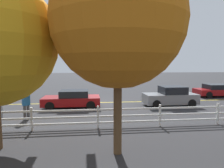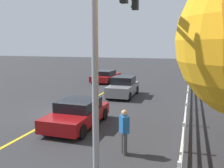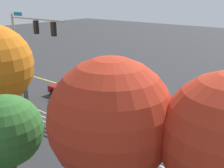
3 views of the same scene
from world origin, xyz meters
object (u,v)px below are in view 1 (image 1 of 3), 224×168
car_0 (219,90)px  car_1 (170,97)px  tree_5 (118,22)px  car_2 (72,99)px  pedestrian (26,104)px

car_0 → car_1: bearing=-149.5°
car_1 → tree_5: tree_5 is taller
car_1 → tree_5: bearing=54.8°
car_2 → tree_5: size_ratio=0.60×
pedestrian → car_2: bearing=105.1°
car_2 → tree_5: (-2.32, 8.04, 4.06)m
tree_5 → car_0: bearing=-135.8°
car_0 → car_1: car_1 is taller
tree_5 → car_2: bearing=-73.9°
car_0 → car_2: car_2 is taller
car_0 → pedestrian: size_ratio=2.85×
car_1 → pedestrian: pedestrian is taller
car_1 → tree_5: (5.27, 7.80, 3.98)m
car_2 → car_0: bearing=-166.2°
car_2 → tree_5: 9.31m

